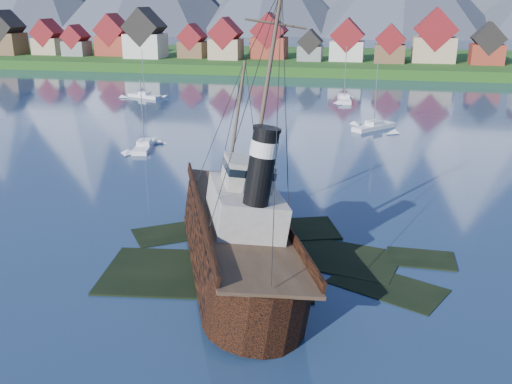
% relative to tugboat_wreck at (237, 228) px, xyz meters
% --- Properties ---
extents(ground, '(1400.00, 1400.00, 0.00)m').
position_rel_tugboat_wreck_xyz_m(ground, '(1.35, -1.30, -3.12)').
color(ground, '#1C304E').
rests_on(ground, ground).
extents(shoal, '(31.71, 21.24, 1.14)m').
position_rel_tugboat_wreck_xyz_m(shoal, '(3.13, 0.85, -3.47)').
color(shoal, black).
rests_on(shoal, ground).
extents(shore_bank, '(600.00, 80.00, 3.20)m').
position_rel_tugboat_wreck_xyz_m(shore_bank, '(1.35, 168.70, -3.12)').
color(shore_bank, '#1E4413').
rests_on(shore_bank, ground).
extents(seawall, '(600.00, 2.50, 2.00)m').
position_rel_tugboat_wreck_xyz_m(seawall, '(1.35, 130.70, -3.12)').
color(seawall, '#3F3D38').
rests_on(seawall, ground).
extents(town, '(250.96, 16.69, 17.30)m').
position_rel_tugboat_wreck_xyz_m(town, '(-31.77, 150.88, 5.87)').
color(town, maroon).
rests_on(town, ground).
extents(tugboat_wreck, '(7.28, 31.38, 24.86)m').
position_rel_tugboat_wreck_xyz_m(tugboat_wreck, '(0.00, 0.00, 0.00)').
color(tugboat_wreck, black).
rests_on(tugboat_wreck, ground).
extents(sailboat_a, '(4.26, 9.54, 11.30)m').
position_rel_tugboat_wreck_xyz_m(sailboat_a, '(-24.47, 36.56, -2.87)').
color(sailboat_a, silver).
rests_on(sailboat_a, ground).
extents(sailboat_c, '(9.37, 5.42, 11.80)m').
position_rel_tugboat_wreck_xyz_m(sailboat_c, '(-44.18, 83.21, -2.85)').
color(sailboat_c, silver).
rests_on(sailboat_c, ground).
extents(sailboat_e, '(4.06, 11.40, 12.93)m').
position_rel_tugboat_wreck_xyz_m(sailboat_e, '(3.26, 88.94, -2.84)').
color(sailboat_e, silver).
rests_on(sailboat_e, ground).
extents(sailboat_f, '(7.79, 8.88, 12.74)m').
position_rel_tugboat_wreck_xyz_m(sailboat_f, '(10.80, 59.08, -2.83)').
color(sailboat_f, silver).
rests_on(sailboat_f, ground).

